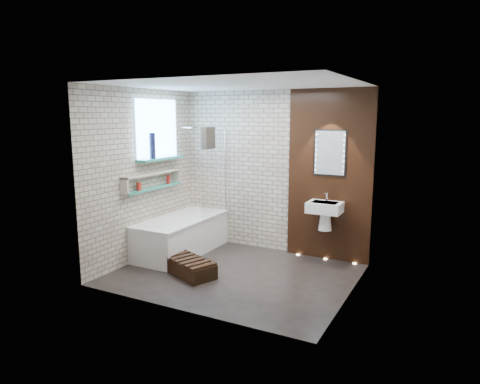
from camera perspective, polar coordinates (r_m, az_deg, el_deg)
The scene contains 15 objects.
ground at distance 6.20m, azimuth -0.65°, elevation -10.73°, with size 3.20×3.20×0.00m, color black.
room_shell at distance 5.87m, azimuth -0.68°, elevation 1.21°, with size 3.24×3.20×2.60m.
walnut_panel at distance 6.68m, azimuth 11.75°, elevation 2.11°, with size 1.30×0.06×2.60m, color black.
clerestory_window at distance 6.96m, azimuth -10.85°, elevation 7.42°, with size 0.18×1.00×0.94m.
display_niche at distance 6.85m, azimuth -11.43°, elevation 1.46°, with size 0.14×1.30×0.26m.
bathtub at distance 7.09m, azimuth -7.72°, elevation -5.65°, with size 0.79×1.74×0.70m.
bath_screen at distance 7.06m, azimuth -3.49°, elevation 2.56°, with size 0.01×0.78×1.40m, color white.
towel at distance 6.87m, azimuth -4.22°, elevation 7.12°, with size 0.10×0.27×0.35m, color #2A2621.
shower_head at distance 7.28m, azimuth -6.24°, elevation 8.44°, with size 0.18×0.18×0.02m, color silver.
washbasin at distance 6.59m, azimuth 11.12°, elevation -2.50°, with size 0.50×0.36×0.58m.
led_mirror at distance 6.61m, azimuth 11.77°, elevation 5.07°, with size 0.50×0.02×0.70m.
walnut_step at distance 6.22m, azimuth -6.93°, elevation -9.77°, with size 0.90×0.40×0.20m, color black.
niche_bottles at distance 6.83m, azimuth -11.56°, elevation 1.12°, with size 0.06×0.79×0.14m.
sill_vases at distance 6.76m, azimuth -11.48°, elevation 6.01°, with size 0.09×0.09×0.39m.
floor_uplights at distance 6.92m, azimuth 11.20°, elevation -8.65°, with size 0.96×0.06×0.01m.
Camera 1 is at (2.74, -5.11, 2.21)m, focal length 32.37 mm.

